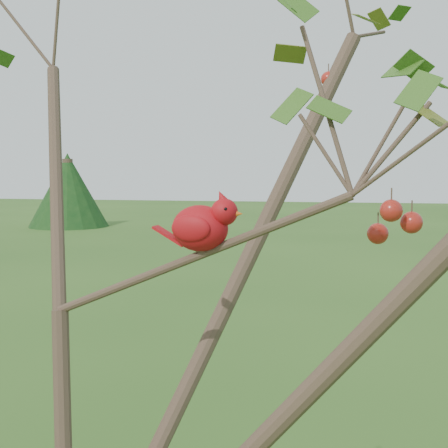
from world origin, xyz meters
TOP-DOWN VIEW (x-y plane):
  - crabapple_tree at (0.03, -0.02)m, footprint 2.35×2.05m
  - cardinal at (0.27, 0.07)m, footprint 0.19×0.11m
  - distant_trees at (-2.48, 23.29)m, footprint 40.86×16.75m

SIDE VIEW (x-z plane):
  - distant_trees at x=-2.48m, z-range -0.10..2.82m
  - crabapple_tree at x=0.03m, z-range 0.65..3.60m
  - cardinal at x=0.27m, z-range 2.07..2.20m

